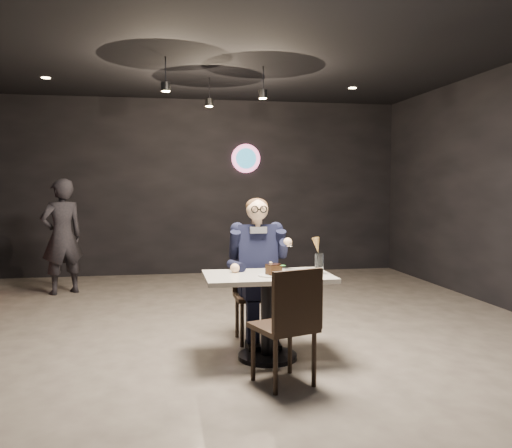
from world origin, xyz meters
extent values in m
plane|color=gray|center=(0.00, 0.00, 0.00)|extent=(9.00, 9.00, 0.00)
cube|color=black|center=(0.00, 2.00, 2.88)|extent=(1.40, 1.20, 0.36)
cube|color=silver|center=(0.24, -0.31, 0.38)|extent=(1.10, 0.70, 0.75)
cube|color=black|center=(0.24, 0.24, 0.46)|extent=(0.42, 0.46, 0.92)
cube|color=black|center=(0.24, -0.92, 0.46)|extent=(0.55, 0.57, 0.92)
cube|color=black|center=(0.24, 0.24, 0.72)|extent=(0.60, 0.80, 1.44)
cylinder|color=white|center=(0.25, -0.41, 0.76)|extent=(0.23, 0.23, 0.01)
cube|color=black|center=(0.27, -0.40, 0.80)|extent=(0.14, 0.13, 0.08)
ellipsoid|color=#2E8D34|center=(0.35, -0.43, 0.84)|extent=(0.06, 0.04, 0.01)
cylinder|color=silver|center=(0.70, -0.34, 0.84)|extent=(0.08, 0.08, 0.18)
cone|color=#D6B057|center=(0.67, -0.37, 1.00)|extent=(0.08, 0.08, 0.14)
imported|color=black|center=(-2.05, 3.04, 0.81)|extent=(0.71, 0.63, 1.62)
camera|label=1|loc=(-0.67, -4.90, 1.52)|focal=38.00mm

